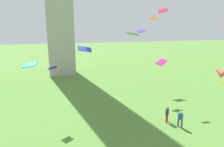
# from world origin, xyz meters

# --- Properties ---
(person_0) EXTENTS (0.50, 0.54, 1.82)m
(person_0) POSITION_xyz_m (6.02, 19.33, 1.03)
(person_0) COLOR #2D3338
(person_0) RESTS_ON ground_plane
(person_1) EXTENTS (0.52, 0.53, 1.82)m
(person_1) POSITION_xyz_m (5.21, 20.77, 1.03)
(person_1) COLOR red
(person_1) RESTS_ON ground_plane
(kite_flying_0) EXTENTS (1.43, 1.95, 1.57)m
(kite_flying_0) POSITION_xyz_m (14.33, 24.11, 4.70)
(kite_flying_0) COLOR #DC3E32
(kite_flying_1) EXTENTS (1.17, 1.12, 0.43)m
(kite_flying_1) POSITION_xyz_m (-7.10, 24.92, 6.06)
(kite_flying_1) COLOR #2416E1
(kite_flying_2) EXTENTS (1.42, 0.92, 0.61)m
(kite_flying_2) POSITION_xyz_m (-3.75, 22.09, 8.43)
(kite_flying_2) COLOR #262ECB
(kite_flying_4) EXTENTS (1.54, 1.41, 0.50)m
(kite_flying_4) POSITION_xyz_m (6.18, 32.00, 9.76)
(kite_flying_4) COLOR #4D2ACF
(kite_flying_5) EXTENTS (0.96, 1.27, 0.25)m
(kite_flying_5) POSITION_xyz_m (-0.69, 16.22, 10.20)
(kite_flying_5) COLOR #4AD516
(kite_flying_6) EXTENTS (2.00, 1.72, 0.94)m
(kite_flying_6) POSITION_xyz_m (9.35, 31.00, 4.92)
(kite_flying_6) COLOR #E51792
(kite_flying_7) EXTENTS (1.14, 0.97, 0.68)m
(kite_flying_7) POSITION_xyz_m (6.16, 25.13, 12.45)
(kite_flying_7) COLOR red
(kite_flying_8) EXTENTS (1.33, 1.17, 0.48)m
(kite_flying_8) POSITION_xyz_m (-8.69, 19.32, 7.57)
(kite_flying_8) COLOR #1894EB
(kite_flying_9) EXTENTS (1.18, 0.85, 0.52)m
(kite_flying_9) POSITION_xyz_m (7.26, 29.93, 11.65)
(kite_flying_9) COLOR orange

